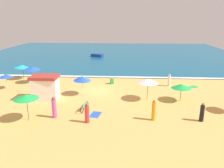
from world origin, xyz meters
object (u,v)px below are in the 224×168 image
at_px(lifeguard_cabana, 45,87).
at_px(small_boat_0, 97,55).
at_px(beach_umbrella_2, 181,86).
at_px(beachgoer_3, 169,80).
at_px(beach_umbrella_5, 26,97).
at_px(beachgoer_1, 154,111).
at_px(beach_umbrella_3, 6,76).
at_px(beach_umbrella_0, 33,68).
at_px(beachgoer_0, 112,81).
at_px(parked_bicycle, 84,107).
at_px(beach_umbrella_4, 148,81).
at_px(beach_umbrella_1, 82,78).
at_px(beachgoer_5, 202,113).
at_px(beachgoer_4, 87,114).
at_px(beachgoer_2, 54,108).
at_px(beach_umbrella_6, 22,66).

bearing_deg(lifeguard_cabana, small_boat_0, 85.18).
distance_m(beach_umbrella_2, beachgoer_3, 5.25).
relative_size(beach_umbrella_2, beach_umbrella_5, 1.23).
height_order(lifeguard_cabana, beachgoer_1, lifeguard_cabana).
bearing_deg(beach_umbrella_3, beach_umbrella_0, 49.10).
relative_size(beach_umbrella_0, beachgoer_0, 2.93).
height_order(beach_umbrella_5, parked_bicycle, beach_umbrella_5).
distance_m(beach_umbrella_3, beach_umbrella_4, 17.02).
height_order(beach_umbrella_1, beachgoer_5, beach_umbrella_1).
bearing_deg(beach_umbrella_1, beachgoer_4, -76.37).
relative_size(beach_umbrella_0, beachgoer_4, 1.59).
bearing_deg(beach_umbrella_1, beach_umbrella_5, -117.53).
bearing_deg(beach_umbrella_4, beachgoer_0, 126.53).
xyz_separation_m(beach_umbrella_0, small_boat_0, (5.94, 20.51, -1.65)).
distance_m(beach_umbrella_2, beach_umbrella_5, 14.99).
distance_m(beachgoer_2, small_boat_0, 30.69).
bearing_deg(beach_umbrella_4, beach_umbrella_3, 170.79).
bearing_deg(beach_umbrella_5, beach_umbrella_0, 110.08).
distance_m(lifeguard_cabana, beach_umbrella_5, 5.03).
distance_m(beach_umbrella_1, beachgoer_4, 7.08).
relative_size(lifeguard_cabana, beach_umbrella_1, 1.00).
distance_m(lifeguard_cabana, beachgoer_2, 4.96).
relative_size(parked_bicycle, beachgoer_1, 0.96).
xyz_separation_m(beach_umbrella_1, beach_umbrella_5, (-3.45, -6.61, 0.19)).
height_order(beachgoer_1, beachgoer_5, beachgoer_1).
xyz_separation_m(beach_umbrella_5, beachgoer_3, (13.83, 10.47, -1.35)).
bearing_deg(beachgoer_4, beach_umbrella_3, 143.60).
bearing_deg(lifeguard_cabana, beach_umbrella_4, 2.44).
height_order(parked_bicycle, beachgoer_3, beachgoer_3).
distance_m(parked_bicycle, beachgoer_0, 8.97).
bearing_deg(beach_umbrella_3, beachgoer_2, -42.32).
xyz_separation_m(beach_umbrella_5, beachgoer_5, (14.68, 0.64, -1.35)).
xyz_separation_m(parked_bicycle, beachgoer_4, (0.67, -2.43, 0.42)).
distance_m(lifeguard_cabana, beachgoer_1, 11.73).
distance_m(beachgoer_3, small_boat_0, 23.94).
height_order(lifeguard_cabana, beach_umbrella_6, lifeguard_cabana).
relative_size(beach_umbrella_3, beachgoer_0, 2.35).
distance_m(lifeguard_cabana, beachgoer_4, 7.41).
bearing_deg(beachgoer_4, beach_umbrella_2, 31.53).
bearing_deg(beachgoer_5, beach_umbrella_6, 150.24).
xyz_separation_m(beachgoer_3, beachgoer_4, (-8.73, -10.65, 0.04)).
bearing_deg(beach_umbrella_5, beachgoer_1, 3.14).
relative_size(beachgoer_1, beachgoer_4, 1.08).
bearing_deg(small_boat_0, beachgoer_4, -84.39).
height_order(beachgoer_0, beachgoer_2, beachgoer_2).
xyz_separation_m(lifeguard_cabana, beachgoer_2, (2.30, -4.37, -0.41)).
xyz_separation_m(beach_umbrella_4, beachgoer_1, (0.06, -4.85, -1.22)).
distance_m(beachgoer_0, beachgoer_5, 13.20).
height_order(beach_umbrella_3, beach_umbrella_4, beach_umbrella_4).
bearing_deg(beach_umbrella_3, beachgoer_1, -24.18).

